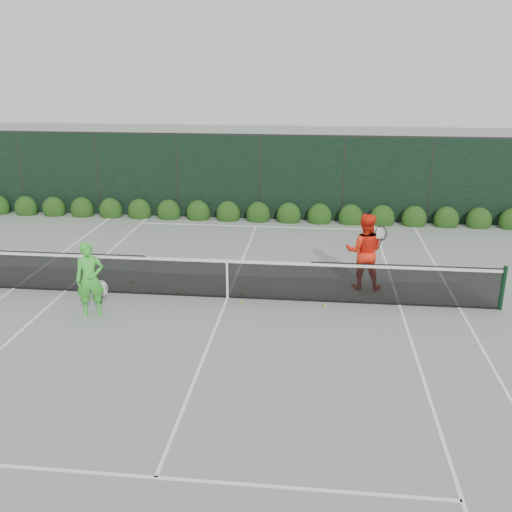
# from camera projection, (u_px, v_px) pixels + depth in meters

# --- Properties ---
(ground) EXTENTS (80.00, 80.00, 0.00)m
(ground) POSITION_uv_depth(u_px,v_px,m) (228.00, 298.00, 13.90)
(ground) COLOR gray
(ground) RESTS_ON ground
(tennis_net) EXTENTS (12.90, 0.10, 1.07)m
(tennis_net) POSITION_uv_depth(u_px,v_px,m) (226.00, 277.00, 13.73)
(tennis_net) COLOR #11331D
(tennis_net) RESTS_ON ground
(player_woman) EXTENTS (0.73, 0.61, 1.70)m
(player_woman) POSITION_uv_depth(u_px,v_px,m) (90.00, 279.00, 12.73)
(player_woman) COLOR green
(player_woman) RESTS_ON ground
(player_man) EXTENTS (1.01, 0.82, 1.95)m
(player_man) POSITION_uv_depth(u_px,v_px,m) (364.00, 251.00, 14.20)
(player_man) COLOR #FF2D15
(player_man) RESTS_ON ground
(court_lines) EXTENTS (11.03, 23.83, 0.01)m
(court_lines) POSITION_uv_depth(u_px,v_px,m) (228.00, 298.00, 13.90)
(court_lines) COLOR white
(court_lines) RESTS_ON ground
(windscreen_fence) EXTENTS (32.00, 21.07, 3.06)m
(windscreen_fence) POSITION_uv_depth(u_px,v_px,m) (204.00, 280.00, 10.86)
(windscreen_fence) COLOR black
(windscreen_fence) RESTS_ON ground
(hedge_row) EXTENTS (31.66, 0.65, 0.94)m
(hedge_row) POSITION_uv_depth(u_px,v_px,m) (258.00, 215.00, 20.55)
(hedge_row) COLOR #1A3B10
(hedge_row) RESTS_ON ground
(tennis_balls) EXTENTS (5.08, 1.04, 0.07)m
(tennis_balls) POSITION_uv_depth(u_px,v_px,m) (221.00, 295.00, 14.00)
(tennis_balls) COLOR #B3D930
(tennis_balls) RESTS_ON ground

